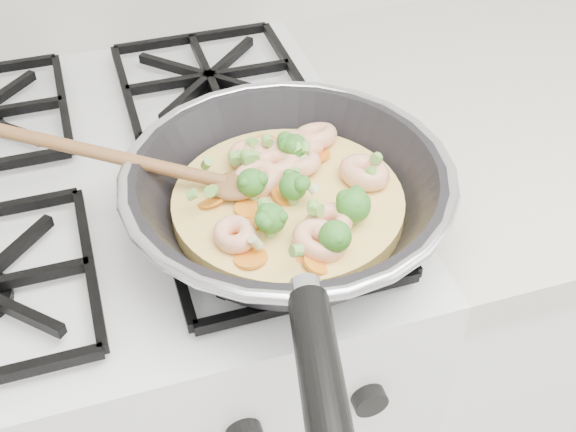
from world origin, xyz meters
name	(u,v)px	position (x,y,z in m)	size (l,w,h in m)	color
stove	(158,398)	(0.00, 1.70, 0.46)	(0.60, 0.60, 0.92)	white
skillet	(288,196)	(0.16, 1.54, 0.96)	(0.44, 0.49, 0.10)	black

